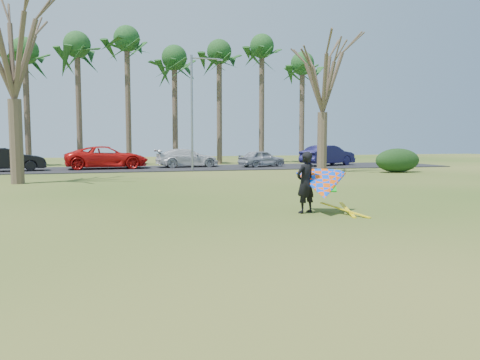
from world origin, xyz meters
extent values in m
plane|color=#204C10|center=(0.00, 0.00, 0.00)|extent=(100.00, 100.00, 0.00)
cube|color=black|center=(0.00, 25.00, 0.03)|extent=(46.00, 7.00, 0.06)
cylinder|color=#493A2C|center=(-10.00, 31.00, 4.50)|extent=(0.48, 0.48, 9.00)
ellipsoid|color=#184318|center=(-10.00, 31.00, 9.30)|extent=(4.84, 4.84, 3.08)
cylinder|color=brown|center=(-6.00, 31.00, 4.85)|extent=(0.48, 0.48, 9.70)
ellipsoid|color=#18441B|center=(-6.00, 31.00, 10.00)|extent=(4.84, 4.84, 3.08)
cylinder|color=brown|center=(-2.00, 31.00, 5.20)|extent=(0.48, 0.48, 10.40)
ellipsoid|color=#174119|center=(-2.00, 31.00, 10.70)|extent=(4.84, 4.84, 3.08)
cylinder|color=#4F3E2F|center=(2.00, 31.00, 4.50)|extent=(0.48, 0.48, 9.00)
ellipsoid|color=#1A4A1B|center=(2.00, 31.00, 9.30)|extent=(4.84, 4.84, 3.08)
cylinder|color=#443729|center=(6.00, 31.00, 4.85)|extent=(0.48, 0.48, 9.70)
ellipsoid|color=#1B4518|center=(6.00, 31.00, 10.00)|extent=(4.84, 4.84, 3.08)
cylinder|color=brown|center=(10.00, 31.00, 5.20)|extent=(0.48, 0.48, 10.40)
ellipsoid|color=#194318|center=(10.00, 31.00, 10.70)|extent=(4.84, 4.84, 3.08)
cylinder|color=brown|center=(14.00, 31.00, 4.50)|extent=(0.48, 0.48, 9.00)
ellipsoid|color=#1A4A1D|center=(14.00, 31.00, 9.30)|extent=(4.84, 4.84, 3.08)
cylinder|color=#47382A|center=(-8.00, 15.00, 2.10)|extent=(0.64, 0.64, 4.20)
cylinder|color=#453929|center=(10.00, 18.00, 1.99)|extent=(0.64, 0.64, 3.99)
cylinder|color=gray|center=(2.00, 22.00, 4.00)|extent=(0.16, 0.16, 8.00)
cylinder|color=gray|center=(3.00, 22.00, 7.80)|extent=(2.00, 0.10, 0.10)
cube|color=gray|center=(4.00, 22.00, 7.75)|extent=(0.40, 0.18, 0.12)
ellipsoid|color=black|center=(15.11, 17.07, 0.81)|extent=(3.23, 1.46, 1.61)
ellipsoid|color=#133516|center=(17.61, 20.35, 0.56)|extent=(2.01, 0.94, 1.12)
imported|color=black|center=(-10.24, 24.22, 0.84)|extent=(4.99, 2.54, 1.57)
imported|color=red|center=(-3.79, 25.39, 0.89)|extent=(6.16, 3.21, 1.66)
imported|color=silver|center=(2.25, 25.90, 0.77)|extent=(5.07, 2.46, 1.42)
imported|color=#A0A3AD|center=(8.02, 24.81, 0.71)|extent=(4.11, 2.60, 1.30)
imported|color=#181644|center=(13.81, 24.98, 0.89)|extent=(5.32, 3.56, 1.66)
imported|color=black|center=(2.20, 2.56, 0.93)|extent=(0.80, 0.68, 1.85)
cone|color=#054BFF|center=(2.65, 2.31, 0.85)|extent=(2.13, 2.39, 2.02)
cube|color=#0CBF19|center=(2.77, 2.23, 0.80)|extent=(0.62, 0.60, 0.24)
cube|color=yellow|center=(3.20, 1.96, 0.01)|extent=(0.85, 1.66, 0.28)
cube|color=yellow|center=(3.40, 2.16, 0.01)|extent=(0.56, 1.76, 0.22)
camera|label=1|loc=(-3.40, -10.43, 2.23)|focal=35.00mm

